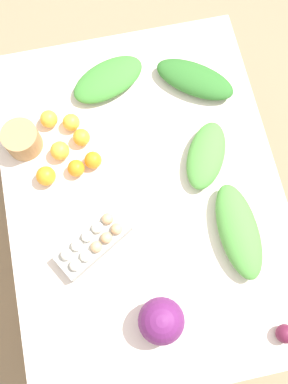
{
  "coord_description": "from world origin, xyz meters",
  "views": [
    {
      "loc": [
        -0.46,
        0.1,
        2.41
      ],
      "look_at": [
        0.0,
        0.0,
        0.8
      ],
      "focal_mm": 40.0,
      "sensor_mm": 36.0,
      "label": 1
    }
  ],
  "objects": [
    {
      "name": "orange_5",
      "position": [
        0.15,
        0.24,
        0.81
      ],
      "size": [
        0.07,
        0.07,
        0.07
      ],
      "primitive_type": "sphere",
      "color": "orange",
      "rests_on": "dining_table"
    },
    {
      "name": "orange_4",
      "position": [
        0.35,
        0.23,
        0.81
      ],
      "size": [
        0.07,
        0.07,
        0.07
      ],
      "primitive_type": "sphere",
      "color": "#F9A833",
      "rests_on": "dining_table"
    },
    {
      "name": "ground_plane",
      "position": [
        0.0,
        0.0,
        0.0
      ],
      "size": [
        8.0,
        8.0,
        0.0
      ],
      "primitive_type": "plane",
      "color": "#937A5B"
    },
    {
      "name": "cabbage_purple",
      "position": [
        -0.49,
        0.04,
        0.86
      ],
      "size": [
        0.16,
        0.16,
        0.16
      ],
      "primitive_type": "sphere",
      "color": "#601E5B",
      "rests_on": "dining_table"
    },
    {
      "name": "orange_1",
      "position": [
        0.14,
        0.37,
        0.82
      ],
      "size": [
        0.08,
        0.08,
        0.08
      ],
      "primitive_type": "sphere",
      "color": "orange",
      "rests_on": "dining_table"
    },
    {
      "name": "greens_bunch_scallion",
      "position": [
        -0.23,
        -0.32,
        0.82
      ],
      "size": [
        0.38,
        0.15,
        0.09
      ],
      "primitive_type": "ellipsoid",
      "rotation": [
        0.0,
        0.0,
        3.15
      ],
      "color": "#4C933D",
      "rests_on": "dining_table"
    },
    {
      "name": "orange_0",
      "position": [
        0.23,
        0.3,
        0.82
      ],
      "size": [
        0.08,
        0.08,
        0.08
      ],
      "primitive_type": "sphere",
      "color": "#F9A833",
      "rests_on": "dining_table"
    },
    {
      "name": "greens_bunch_beet_tops",
      "position": [
        0.51,
        0.05,
        0.81
      ],
      "size": [
        0.27,
        0.36,
        0.07
      ],
      "primitive_type": "ellipsoid",
      "rotation": [
        0.0,
        0.0,
        5.08
      ],
      "color": "#3D8433",
      "rests_on": "dining_table"
    },
    {
      "name": "paper_bag",
      "position": [
        0.3,
        0.43,
        0.83
      ],
      "size": [
        0.15,
        0.15,
        0.11
      ],
      "primitive_type": "cylinder",
      "color": "#A87F51",
      "rests_on": "dining_table"
    },
    {
      "name": "greens_bunch_kale",
      "position": [
        0.44,
        -0.31,
        0.82
      ],
      "size": [
        0.32,
        0.37,
        0.08
      ],
      "primitive_type": "ellipsoid",
      "rotation": [
        0.0,
        0.0,
        0.94
      ],
      "color": "#2D6B28",
      "rests_on": "dining_table"
    },
    {
      "name": "dining_table",
      "position": [
        0.0,
        0.0,
        0.69
      ],
      "size": [
        1.49,
        1.1,
        0.78
      ],
      "color": "silver",
      "rests_on": "ground_plane"
    },
    {
      "name": "orange_6",
      "position": [
        0.17,
        0.17,
        0.81
      ],
      "size": [
        0.07,
        0.07,
        0.07
      ],
      "primitive_type": "sphere",
      "color": "orange",
      "rests_on": "dining_table"
    },
    {
      "name": "orange_2",
      "position": [
        0.27,
        0.2,
        0.81
      ],
      "size": [
        0.07,
        0.07,
        0.07
      ],
      "primitive_type": "sphere",
      "color": "orange",
      "rests_on": "dining_table"
    },
    {
      "name": "egg_carton",
      "position": [
        -0.16,
        0.23,
        0.82
      ],
      "size": [
        0.25,
        0.31,
        0.09
      ],
      "rotation": [
        0.0,
        0.0,
        2.1
      ],
      "color": "#A8A8A3",
      "rests_on": "dining_table"
    },
    {
      "name": "orange_3",
      "position": [
        0.38,
        0.32,
        0.81
      ],
      "size": [
        0.07,
        0.07,
        0.07
      ],
      "primitive_type": "sphere",
      "color": "#F9A833",
      "rests_on": "dining_table"
    },
    {
      "name": "beet_root",
      "position": [
        -0.62,
        -0.38,
        0.81
      ],
      "size": [
        0.07,
        0.07,
        0.07
      ],
      "primitive_type": "sphere",
      "color": "#5B1933",
      "rests_on": "dining_table"
    },
    {
      "name": "greens_bunch_dandelion",
      "position": [
        0.09,
        -0.27,
        0.82
      ],
      "size": [
        0.33,
        0.26,
        0.08
      ],
      "primitive_type": "ellipsoid",
      "rotation": [
        0.0,
        0.0,
        2.66
      ],
      "color": "#4C933D",
      "rests_on": "dining_table"
    }
  ]
}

